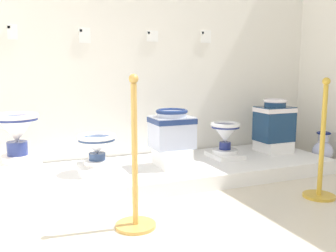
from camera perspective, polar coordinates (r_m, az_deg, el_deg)
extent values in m
cube|color=white|center=(4.08, -3.09, 15.46)|extent=(4.32, 0.06, 3.09)
cube|color=white|center=(3.66, 0.10, -7.07)|extent=(3.40, 1.04, 0.14)
cube|color=white|center=(3.40, -22.20, -6.43)|extent=(0.38, 0.40, 0.15)
cylinder|color=white|center=(3.38, -22.30, -4.68)|extent=(0.28, 0.28, 0.06)
cylinder|color=navy|center=(3.36, -22.39, -3.21)|extent=(0.17, 0.17, 0.12)
cone|color=white|center=(3.33, -22.56, -0.42)|extent=(0.36, 0.36, 0.22)
cylinder|color=navy|center=(3.32, -22.65, 1.08)|extent=(0.36, 0.36, 0.03)
torus|color=white|center=(3.32, -22.67, 1.42)|extent=(0.38, 0.38, 0.04)
cylinder|color=navy|center=(3.32, -22.66, 1.34)|extent=(0.26, 0.26, 0.01)
cube|color=white|center=(3.42, -10.90, -6.53)|extent=(0.33, 0.35, 0.07)
cylinder|color=white|center=(3.40, -10.93, -5.56)|extent=(0.24, 0.24, 0.05)
cylinder|color=navy|center=(3.39, -10.96, -4.66)|extent=(0.15, 0.15, 0.06)
cone|color=white|center=(3.37, -11.01, -2.89)|extent=(0.33, 0.33, 0.15)
cylinder|color=navy|center=(3.36, -11.04, -1.97)|extent=(0.33, 0.33, 0.03)
torus|color=white|center=(3.35, -11.05, -1.63)|extent=(0.35, 0.35, 0.04)
cylinder|color=navy|center=(3.36, -11.05, -1.72)|extent=(0.23, 0.23, 0.01)
cube|color=white|center=(3.57, 0.57, -4.80)|extent=(0.28, 0.39, 0.18)
cube|color=#B3BCD8|center=(3.52, 0.58, -0.97)|extent=(0.38, 0.33, 0.30)
cube|color=navy|center=(3.50, 0.58, 0.89)|extent=(0.39, 0.34, 0.05)
cylinder|color=#B3BCD8|center=(3.50, 0.58, 1.88)|extent=(0.29, 0.29, 0.05)
torus|color=navy|center=(3.49, 0.58, 2.31)|extent=(0.31, 0.31, 0.04)
cube|color=white|center=(3.98, 8.83, -4.51)|extent=(0.31, 0.37, 0.05)
cylinder|color=white|center=(3.97, 8.84, -3.89)|extent=(0.27, 0.27, 0.04)
cylinder|color=navy|center=(3.96, 8.86, -3.04)|extent=(0.12, 0.12, 0.08)
cone|color=white|center=(3.93, 8.91, -1.13)|extent=(0.30, 0.30, 0.19)
cylinder|color=navy|center=(3.92, 8.94, -0.05)|extent=(0.30, 0.30, 0.03)
torus|color=white|center=(3.92, 8.94, 0.24)|extent=(0.32, 0.32, 0.04)
cylinder|color=navy|center=(3.92, 8.94, 0.17)|extent=(0.21, 0.21, 0.01)
cube|color=white|center=(4.37, 16.04, -3.01)|extent=(0.33, 0.34, 0.13)
cube|color=navy|center=(4.33, 16.18, 0.33)|extent=(0.38, 0.29, 0.39)
cube|color=white|center=(4.31, 16.27, 2.44)|extent=(0.39, 0.30, 0.05)
cylinder|color=navy|center=(4.30, 16.31, 3.35)|extent=(0.24, 0.24, 0.07)
torus|color=white|center=(4.30, 16.33, 3.79)|extent=(0.26, 0.26, 0.04)
cube|color=white|center=(3.80, -23.05, 13.33)|extent=(0.09, 0.01, 0.14)
cube|color=#386BAD|center=(3.81, -23.54, 13.93)|extent=(0.02, 0.01, 0.02)
cube|color=white|center=(3.86, -12.83, 13.60)|extent=(0.12, 0.01, 0.15)
cube|color=#386BAD|center=(3.86, -13.41, 14.26)|extent=(0.02, 0.01, 0.02)
cube|color=white|center=(4.05, -2.44, 13.79)|extent=(0.13, 0.01, 0.11)
cube|color=#386BAD|center=(4.03, -3.02, 14.29)|extent=(0.02, 0.01, 0.02)
cube|color=white|center=(4.31, 5.92, 13.66)|extent=(0.13, 0.01, 0.14)
cube|color=#386BAD|center=(4.30, 5.45, 14.24)|extent=(0.02, 0.01, 0.02)
cylinder|color=navy|center=(4.58, 22.81, -5.21)|extent=(0.17, 0.17, 0.03)
ellipsoid|color=silver|center=(4.55, 22.90, -3.64)|extent=(0.23, 0.23, 0.23)
cylinder|color=silver|center=(4.52, 23.03, -1.63)|extent=(0.11, 0.11, 0.10)
torus|color=navy|center=(4.52, 23.06, -1.02)|extent=(0.15, 0.15, 0.02)
cylinder|color=gold|center=(2.61, -5.05, -15.14)|extent=(0.28, 0.28, 0.02)
cylinder|color=gold|center=(2.45, -5.21, -4.62)|extent=(0.04, 0.04, 0.96)
sphere|color=gold|center=(2.39, -5.38, 7.34)|extent=(0.06, 0.06, 0.06)
cylinder|color=gold|center=(3.40, 22.41, -10.00)|extent=(0.26, 0.26, 0.02)
cylinder|color=gold|center=(3.29, 22.89, -2.16)|extent=(0.04, 0.04, 0.92)
sphere|color=gold|center=(3.24, 23.41, 6.40)|extent=(0.06, 0.06, 0.06)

